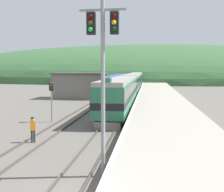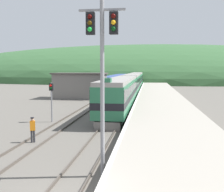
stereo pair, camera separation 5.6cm
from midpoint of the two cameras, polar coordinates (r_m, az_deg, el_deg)
The scene contains 14 objects.
track_main at distance 78.65m, azimuth 5.58°, elevation 2.19°, with size 1.52×180.00×0.16m.
track_siding at distance 78.98m, azimuth 2.27°, elevation 2.23°, with size 1.52×180.00×0.16m.
platform at distance 58.62m, azimuth 9.76°, elevation 1.26°, with size 6.98×140.00×1.05m.
distant_hills at distance 131.86m, azimuth 6.63°, elevation 3.68°, with size 232.95×104.83×33.00m.
station_shed at distance 46.66m, azimuth -6.90°, elevation 2.27°, with size 9.29×5.00×4.53m.
express_train_lead_car at distance 32.52m, azimuth 1.92°, elevation 0.64°, with size 2.95×21.93×4.49m.
carriage_second at distance 54.18m, azimuth 4.43°, elevation 2.77°, with size 2.94×19.43×4.13m.
carriage_third at distance 74.43m, azimuth 5.45°, elevation 3.64°, with size 2.94×19.43×4.13m.
carriage_fourth at distance 94.71m, azimuth 6.04°, elevation 4.14°, with size 2.94×19.43×4.13m.
carriage_fifth at distance 114.99m, azimuth 6.41°, elevation 4.46°, with size 2.94×19.43×4.13m.
siding_train at distance 66.13m, azimuth 1.14°, elevation 3.06°, with size 2.90×36.60×3.65m.
signal_mast_main at distance 12.44m, azimuth -2.03°, elevation 8.51°, with size 2.20×0.42×8.90m.
signal_post_siding at distance 26.40m, azimuth -13.01°, elevation 0.43°, with size 0.36×0.42×3.90m.
track_worker at distance 19.71m, azimuth -16.82°, elevation -6.68°, with size 0.42×0.36×1.83m.
Camera 2 is at (3.53, -8.39, 5.31)m, focal length 42.00 mm.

